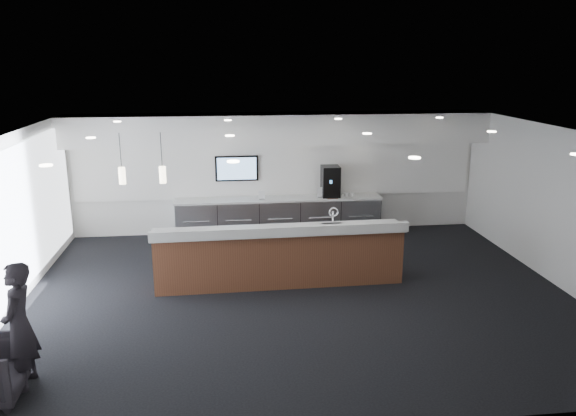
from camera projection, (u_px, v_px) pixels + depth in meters
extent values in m
plane|color=black|center=(299.00, 293.00, 10.47)|extent=(10.00, 10.00, 0.00)
cube|color=black|center=(299.00, 133.00, 9.70)|extent=(10.00, 8.00, 0.02)
cube|color=silver|center=(277.00, 173.00, 13.92)|extent=(10.00, 0.02, 3.00)
cube|color=silver|center=(7.00, 226.00, 9.52)|extent=(0.02, 8.00, 3.00)
cube|color=silver|center=(560.00, 208.00, 10.65)|extent=(0.02, 8.00, 3.00)
cube|color=white|center=(279.00, 129.00, 13.19)|extent=(10.00, 0.90, 0.70)
cube|color=white|center=(277.00, 169.00, 13.87)|extent=(9.80, 0.06, 1.40)
cube|color=#AFBFD2|center=(10.00, 225.00, 9.52)|extent=(0.04, 7.36, 2.55)
cube|color=#9D9FA5|center=(279.00, 217.00, 13.85)|extent=(5.00, 0.60, 0.90)
cube|color=silver|center=(279.00, 199.00, 13.72)|extent=(5.06, 0.66, 0.05)
cylinder|color=white|center=(196.00, 222.00, 13.30)|extent=(0.60, 0.02, 0.02)
cylinder|color=white|center=(239.00, 220.00, 13.41)|extent=(0.60, 0.02, 0.02)
cylinder|color=white|center=(280.00, 219.00, 13.53)|extent=(0.60, 0.02, 0.02)
cylinder|color=white|center=(321.00, 218.00, 13.64)|extent=(0.60, 0.02, 0.02)
cylinder|color=white|center=(361.00, 216.00, 13.75)|extent=(0.60, 0.02, 0.02)
cube|color=black|center=(237.00, 168.00, 13.68)|extent=(1.05, 0.07, 0.62)
cube|color=#3780DD|center=(237.00, 169.00, 13.64)|extent=(0.95, 0.01, 0.54)
cylinder|color=#F4E5BE|center=(165.00, 170.00, 10.39)|extent=(0.12, 0.12, 0.30)
cylinder|color=#F4E5BE|center=(126.00, 171.00, 10.31)|extent=(0.12, 0.12, 0.30)
cube|color=brown|center=(280.00, 258.00, 10.81)|extent=(4.74, 0.76, 1.05)
cube|color=silver|center=(280.00, 230.00, 10.67)|extent=(4.82, 0.84, 0.06)
cube|color=silver|center=(282.00, 232.00, 10.29)|extent=(4.80, 0.22, 0.18)
cylinder|color=white|center=(333.00, 218.00, 10.86)|extent=(0.04, 0.04, 0.28)
torus|color=white|center=(334.00, 212.00, 10.77)|extent=(0.19, 0.03, 0.19)
cube|color=black|center=(330.00, 181.00, 13.78)|extent=(0.44, 0.49, 0.75)
cube|color=white|center=(332.00, 198.00, 13.62)|extent=(0.27, 0.12, 0.02)
cube|color=white|center=(262.00, 195.00, 13.54)|extent=(0.15, 0.04, 0.21)
cube|color=white|center=(321.00, 192.00, 13.74)|extent=(0.19, 0.04, 0.25)
imported|color=black|center=(19.00, 326.00, 7.31)|extent=(0.42, 0.64, 1.74)
imported|color=white|center=(352.00, 195.00, 13.83)|extent=(0.10, 0.10, 0.09)
imported|color=white|center=(346.00, 195.00, 13.82)|extent=(0.14, 0.14, 0.09)
imported|color=white|center=(341.00, 195.00, 13.80)|extent=(0.12, 0.12, 0.09)
imported|color=white|center=(335.00, 195.00, 13.78)|extent=(0.13, 0.13, 0.09)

